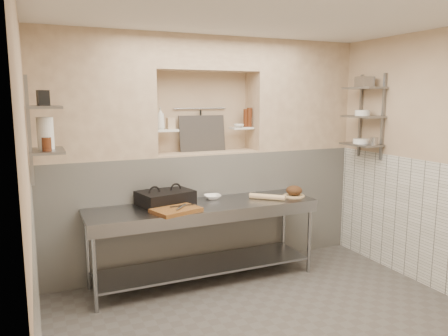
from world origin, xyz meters
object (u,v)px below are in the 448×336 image
bread_loaf (294,190)px  bowl_alcove (239,126)px  panini_press (165,198)px  jug_left (45,133)px  rolling_pin (267,197)px  mixing_bowl (213,197)px  bottle_soap (160,119)px  prep_table (204,227)px  cutting_board (176,210)px

bread_loaf → bowl_alcove: bearing=128.7°
panini_press → bread_loaf: (1.54, -0.23, -0.00)m
bowl_alcove → jug_left: size_ratio=0.45×
rolling_pin → jug_left: jug_left is taller
mixing_bowl → bottle_soap: (-0.52, 0.32, 0.92)m
prep_table → bread_loaf: size_ratio=13.29×
prep_table → panini_press: size_ratio=3.98×
rolling_pin → bowl_alcove: 1.00m
panini_press → mixing_bowl: bearing=-9.0°
bread_loaf → bottle_soap: bottle_soap is taller
panini_press → bowl_alcove: bowl_alcove is taller
prep_table → mixing_bowl: mixing_bowl is taller
prep_table → rolling_pin: (0.77, -0.07, 0.29)m
rolling_pin → bottle_soap: bottle_soap is taller
mixing_bowl → bread_loaf: bearing=-16.1°
prep_table → cutting_board: (-0.38, -0.19, 0.28)m
mixing_bowl → rolling_pin: rolling_pin is taller
prep_table → mixing_bowl: 0.41m
prep_table → rolling_pin: 0.83m
mixing_bowl → rolling_pin: (0.57, -0.29, 0.01)m
cutting_board → bowl_alcove: bearing=33.8°
mixing_bowl → panini_press: bearing=-175.9°
prep_table → bowl_alcove: bowl_alcove is taller
rolling_pin → bottle_soap: (-1.10, 0.61, 0.91)m
cutting_board → bowl_alcove: size_ratio=3.55×
rolling_pin → bread_loaf: bread_loaf is taller
cutting_board → prep_table: bearing=25.9°
bread_loaf → cutting_board: bearing=-175.1°
cutting_board → bread_loaf: 1.54m
prep_table → panini_press: 0.55m
bread_loaf → bowl_alcove: (-0.47, 0.58, 0.76)m
panini_press → cutting_board: size_ratio=1.38×
prep_table → bottle_soap: bottle_soap is taller
panini_press → bowl_alcove: bearing=4.9°
prep_table → rolling_pin: size_ratio=6.14×
prep_table → panini_press: panini_press is taller
prep_table → cutting_board: 0.51m
rolling_pin → prep_table: bearing=174.9°
cutting_board → mixing_bowl: (0.58, 0.41, 0.00)m
panini_press → bowl_alcove: (1.08, 0.35, 0.76)m
panini_press → bread_loaf: size_ratio=3.34×
mixing_bowl → rolling_pin: 0.64m
bread_loaf → bottle_soap: 1.82m
prep_table → bowl_alcove: 1.39m
bottle_soap → bowl_alcove: 1.02m
prep_table → rolling_pin: rolling_pin is taller
panini_press → rolling_pin: bearing=-25.1°
jug_left → rolling_pin: bearing=0.6°
panini_press → jug_left: bearing=179.7°
prep_table → mixing_bowl: (0.20, 0.22, 0.28)m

